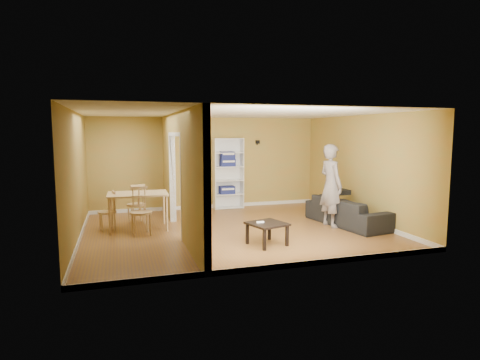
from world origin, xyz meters
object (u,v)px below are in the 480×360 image
coffee_table (267,226)px  dining_table (138,197)px  chair_near (141,211)px  sofa (348,207)px  chair_left (107,211)px  person (331,178)px  chair_far (136,203)px  bookshelf (228,173)px

coffee_table → dining_table: 3.14m
chair_near → coffee_table: bearing=-40.5°
sofa → coffee_table: 2.64m
dining_table → chair_left: 0.74m
person → sofa: bearing=-95.7°
person → chair_far: person is taller
sofa → chair_far: 5.05m
chair_left → chair_near: (0.70, -0.60, 0.07)m
coffee_table → chair_far: chair_far is taller
person → dining_table: size_ratio=1.71×
person → chair_near: size_ratio=2.20×
person → chair_far: size_ratio=2.34×
person → bookshelf: 3.37m
chair_far → sofa: bearing=147.3°
person → chair_left: person is taller
sofa → bookshelf: bearing=27.6°
coffee_table → chair_far: 3.59m
sofa → dining_table: sofa is taller
chair_left → chair_far: 0.87m
chair_far → coffee_table: bearing=117.4°
bookshelf → chair_near: bookshelf is taller
bookshelf → chair_near: size_ratio=1.97×
coffee_table → bookshelf: bearing=85.9°
bookshelf → chair_far: bearing=-154.5°
sofa → bookshelf: 3.67m
chair_left → chair_near: bearing=38.8°
person → chair_far: 4.67m
bookshelf → person: bearing=-60.0°
sofa → person: bearing=81.0°
sofa → chair_near: chair_near is taller
sofa → bookshelf: bookshelf is taller
person → chair_near: (-4.26, 0.48, -0.61)m
chair_far → bookshelf: bearing=-167.9°
bookshelf → chair_left: (-3.28, -1.83, -0.57)m
person → dining_table: 4.43m
bookshelf → chair_left: size_ratio=2.28×
sofa → chair_near: 4.74m
chair_near → sofa: bearing=-12.6°
chair_left → chair_near: 0.93m
bookshelf → chair_left: bearing=-150.8°
person → coffee_table: 2.36m
coffee_table → chair_far: size_ratio=0.69×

